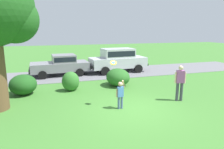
{
  "coord_description": "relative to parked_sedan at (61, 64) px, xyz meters",
  "views": [
    {
      "loc": [
        -3.38,
        -7.78,
        3.39
      ],
      "look_at": [
        -0.25,
        2.24,
        1.1
      ],
      "focal_mm": 32.99,
      "sensor_mm": 36.0,
      "label": 1
    }
  ],
  "objects": [
    {
      "name": "adult_onlooker",
      "position": [
        5.07,
        -7.6,
        0.13
      ],
      "size": [
        0.51,
        0.33,
        1.74
      ],
      "color": "#3F3F4C",
      "rests_on": "ground"
    },
    {
      "name": "driveway_strip",
      "position": [
        2.48,
        -0.21,
        -0.84
      ],
      "size": [
        28.0,
        4.4,
        0.02
      ],
      "primitive_type": "cube",
      "color": "slate",
      "rests_on": "ground"
    },
    {
      "name": "frisbee",
      "position": [
        1.81,
        -7.28,
        1.13
      ],
      "size": [
        0.31,
        0.25,
        0.22
      ],
      "color": "yellow"
    },
    {
      "name": "shrub_centre",
      "position": [
        3.13,
        -4.09,
        -0.31
      ],
      "size": [
        1.43,
        1.66,
        1.07
      ],
      "color": "#286023",
      "rests_on": "ground"
    },
    {
      "name": "parked_suv",
      "position": [
        4.48,
        -0.11,
        0.23
      ],
      "size": [
        4.79,
        2.29,
        1.92
      ],
      "color": "silver",
      "rests_on": "ground"
    },
    {
      "name": "shrub_centre_left",
      "position": [
        0.25,
        -4.31,
        -0.34
      ],
      "size": [
        0.97,
        0.98,
        1.11
      ],
      "color": "#33702B",
      "rests_on": "ground"
    },
    {
      "name": "parked_sedan",
      "position": [
        0.0,
        0.0,
        0.0
      ],
      "size": [
        4.48,
        2.26,
        1.56
      ],
      "color": "gray",
      "rests_on": "ground"
    },
    {
      "name": "shrub_near_tree",
      "position": [
        -2.27,
        -4.24,
        -0.31
      ],
      "size": [
        1.41,
        1.54,
        1.07
      ],
      "color": "#1E511C",
      "rests_on": "ground"
    },
    {
      "name": "child_thrower",
      "position": [
        1.98,
        -7.73,
        -0.13
      ],
      "size": [
        0.45,
        0.28,
        1.29
      ],
      "color": "#4C608C",
      "rests_on": "ground"
    },
    {
      "name": "ground_plane",
      "position": [
        2.48,
        -7.97,
        -0.85
      ],
      "size": [
        80.0,
        80.0,
        0.0
      ],
      "primitive_type": "plane",
      "color": "#3D752D"
    }
  ]
}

